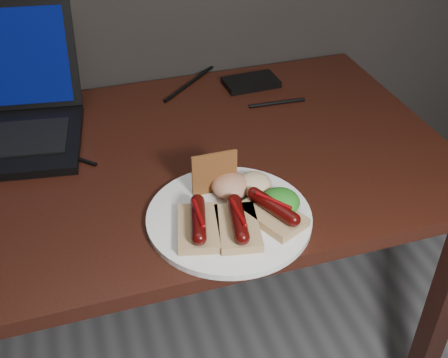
% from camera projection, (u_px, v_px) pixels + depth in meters
% --- Properties ---
extents(desk, '(1.40, 0.70, 0.75)m').
position_uv_depth(desk, '(119.00, 200.00, 1.19)').
color(desk, '#32150C').
rests_on(desk, ground).
extents(hard_drive, '(0.14, 0.08, 0.02)m').
position_uv_depth(hard_drive, '(251.00, 82.00, 1.41)').
color(hard_drive, black).
rests_on(hard_drive, desk).
extents(desk_cables, '(0.98, 0.42, 0.01)m').
position_uv_depth(desk_cables, '(104.00, 128.00, 1.24)').
color(desk_cables, black).
rests_on(desk_cables, desk).
extents(plate, '(0.35, 0.35, 0.01)m').
position_uv_depth(plate, '(229.00, 217.00, 1.00)').
color(plate, white).
rests_on(plate, desk).
extents(bread_sausage_left, '(0.10, 0.13, 0.04)m').
position_uv_depth(bread_sausage_left, '(198.00, 224.00, 0.95)').
color(bread_sausage_left, tan).
rests_on(bread_sausage_left, plate).
extents(bread_sausage_center, '(0.09, 0.13, 0.04)m').
position_uv_depth(bread_sausage_center, '(238.00, 224.00, 0.95)').
color(bread_sausage_center, tan).
rests_on(bread_sausage_center, plate).
extents(bread_sausage_right, '(0.11, 0.13, 0.04)m').
position_uv_depth(bread_sausage_right, '(273.00, 211.00, 0.98)').
color(bread_sausage_right, tan).
rests_on(bread_sausage_right, plate).
extents(crispbread, '(0.09, 0.01, 0.08)m').
position_uv_depth(crispbread, '(215.00, 173.00, 1.02)').
color(crispbread, brown).
rests_on(crispbread, plate).
extents(salad_greens, '(0.07, 0.07, 0.04)m').
position_uv_depth(salad_greens, '(280.00, 202.00, 0.99)').
color(salad_greens, '#0F4E11').
rests_on(salad_greens, plate).
extents(salsa_mound, '(0.07, 0.07, 0.04)m').
position_uv_depth(salsa_mound, '(231.00, 185.00, 1.03)').
color(salsa_mound, maroon).
rests_on(salsa_mound, plate).
extents(coleslaw_mound, '(0.06, 0.06, 0.04)m').
position_uv_depth(coleslaw_mound, '(254.00, 184.00, 1.04)').
color(coleslaw_mound, beige).
rests_on(coleslaw_mound, plate).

